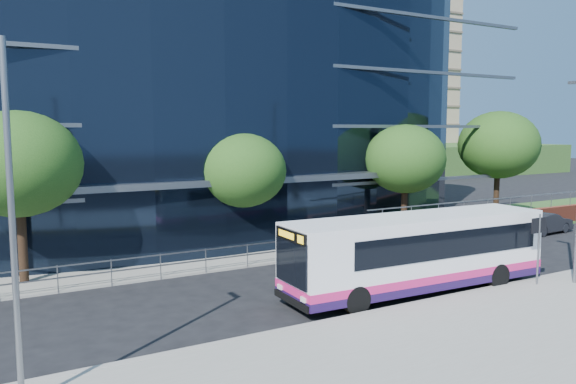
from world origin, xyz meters
TOP-DOWN VIEW (x-y plane):
  - ground at (0.00, 0.00)m, footprint 200.00×200.00m
  - pavement_near at (0.00, -5.00)m, footprint 80.00×8.00m
  - kerb at (0.00, -1.00)m, footprint 80.00×0.25m
  - yellow_line_outer at (0.00, -0.80)m, footprint 80.00×0.08m
  - yellow_line_inner at (0.00, -0.65)m, footprint 80.00×0.08m
  - far_forecourt at (-6.00, 11.00)m, footprint 50.00×8.00m
  - grass_verge at (24.00, 11.00)m, footprint 36.00×8.00m
  - glass_office at (-4.00, 20.85)m, footprint 44.00×23.10m
  - retaining_wall at (20.00, 7.30)m, footprint 34.00×0.40m
  - guard_railings at (-8.00, 7.00)m, footprint 24.00×0.05m
  - apartment_block at (32.00, 57.21)m, footprint 60.00×42.00m
  - street_sign at (4.50, -1.59)m, footprint 0.85×0.09m
  - tree_far_a at (-13.00, 9.00)m, footprint 4.95×4.95m
  - tree_far_b at (-3.00, 9.50)m, footprint 4.29×4.29m
  - tree_far_c at (7.00, 9.00)m, footprint 4.62×4.62m
  - tree_far_d at (16.00, 10.00)m, footprint 5.28×5.28m
  - tree_dist_e at (24.00, 40.00)m, footprint 4.62×4.62m
  - tree_dist_f at (40.00, 42.00)m, footprint 4.29×4.29m
  - streetlight_west at (-14.00, -2.17)m, footprint 0.15×0.77m
  - city_bus at (0.09, 0.35)m, footprint 11.05×2.92m
  - parked_car at (15.23, 5.69)m, footprint 3.96×1.63m

SIDE VIEW (x-z plane):
  - ground at x=0.00m, z-range 0.00..0.00m
  - yellow_line_outer at x=0.00m, z-range 0.00..0.01m
  - yellow_line_inner at x=0.00m, z-range 0.00..0.01m
  - far_forecourt at x=-6.00m, z-range 0.00..0.10m
  - grass_verge at x=24.00m, z-range 0.00..0.12m
  - pavement_near at x=0.00m, z-range 0.00..0.15m
  - kerb at x=0.00m, z-range 0.00..0.16m
  - retaining_wall at x=20.00m, z-range -0.44..1.67m
  - parked_car at x=15.23m, z-range 0.00..1.28m
  - guard_railings at x=-8.00m, z-range 0.27..1.37m
  - city_bus at x=0.09m, z-range 0.09..3.05m
  - street_sign at x=4.50m, z-range 0.75..3.55m
  - tree_far_b at x=-3.00m, z-range 1.19..7.23m
  - tree_dist_f at x=40.00m, z-range 1.19..7.23m
  - streetlight_west at x=-14.00m, z-range 0.44..8.44m
  - tree_far_c at x=7.00m, z-range 1.28..7.79m
  - tree_dist_e at x=24.00m, z-range 1.28..7.79m
  - tree_far_a at x=-13.00m, z-range 1.37..8.35m
  - tree_far_d at x=16.00m, z-range 1.47..8.91m
  - glass_office at x=-4.00m, z-range 0.00..16.00m
  - apartment_block at x=32.00m, z-range -3.89..26.11m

